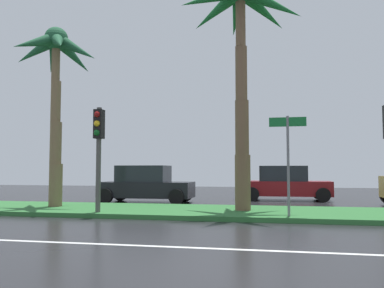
{
  "coord_description": "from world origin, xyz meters",
  "views": [
    {
      "loc": [
        0.66,
        -5.77,
        1.53
      ],
      "look_at": [
        -2.42,
        9.31,
        2.52
      ],
      "focal_mm": 37.41,
      "sensor_mm": 36.0,
      "label": 1
    }
  ],
  "objects_px": {
    "palm_tree_mid_left": "(56,65)",
    "street_name_sign": "(288,151)",
    "car_in_traffic_leading": "(146,185)",
    "palm_tree_centre_left": "(241,26)",
    "car_in_traffic_second": "(285,184)",
    "traffic_signal_median_left": "(99,140)"
  },
  "relations": [
    {
      "from": "palm_tree_centre_left",
      "to": "street_name_sign",
      "type": "distance_m",
      "value": 4.89
    },
    {
      "from": "palm_tree_mid_left",
      "to": "street_name_sign",
      "type": "bearing_deg",
      "value": -10.37
    },
    {
      "from": "street_name_sign",
      "to": "palm_tree_mid_left",
      "type": "bearing_deg",
      "value": 169.63
    },
    {
      "from": "palm_tree_mid_left",
      "to": "street_name_sign",
      "type": "height_order",
      "value": "palm_tree_mid_left"
    },
    {
      "from": "palm_tree_centre_left",
      "to": "palm_tree_mid_left",
      "type": "bearing_deg",
      "value": 178.05
    },
    {
      "from": "palm_tree_centre_left",
      "to": "car_in_traffic_second",
      "type": "height_order",
      "value": "palm_tree_centre_left"
    },
    {
      "from": "palm_tree_centre_left",
      "to": "car_in_traffic_second",
      "type": "xyz_separation_m",
      "value": [
        1.62,
        6.92,
        -5.72
      ]
    },
    {
      "from": "street_name_sign",
      "to": "car_in_traffic_second",
      "type": "relative_size",
      "value": 0.7
    },
    {
      "from": "palm_tree_centre_left",
      "to": "car_in_traffic_leading",
      "type": "relative_size",
      "value": 1.88
    },
    {
      "from": "car_in_traffic_leading",
      "to": "car_in_traffic_second",
      "type": "relative_size",
      "value": 1.0
    },
    {
      "from": "palm_tree_mid_left",
      "to": "street_name_sign",
      "type": "distance_m",
      "value": 9.49
    },
    {
      "from": "traffic_signal_median_left",
      "to": "car_in_traffic_second",
      "type": "bearing_deg",
      "value": 53.52
    },
    {
      "from": "car_in_traffic_second",
      "to": "car_in_traffic_leading",
      "type": "bearing_deg",
      "value": -157.5
    },
    {
      "from": "car_in_traffic_leading",
      "to": "palm_tree_mid_left",
      "type": "bearing_deg",
      "value": -120.68
    },
    {
      "from": "street_name_sign",
      "to": "car_in_traffic_second",
      "type": "xyz_separation_m",
      "value": [
        0.13,
        8.26,
        -1.25
      ]
    },
    {
      "from": "palm_tree_centre_left",
      "to": "street_name_sign",
      "type": "bearing_deg",
      "value": -42.03
    },
    {
      "from": "street_name_sign",
      "to": "car_in_traffic_leading",
      "type": "xyz_separation_m",
      "value": [
        -6.3,
        5.6,
        -1.25
      ]
    },
    {
      "from": "palm_tree_mid_left",
      "to": "car_in_traffic_leading",
      "type": "bearing_deg",
      "value": 59.32
    },
    {
      "from": "palm_tree_centre_left",
      "to": "car_in_traffic_second",
      "type": "relative_size",
      "value": 1.88
    },
    {
      "from": "palm_tree_centre_left",
      "to": "car_in_traffic_second",
      "type": "distance_m",
      "value": 9.12
    },
    {
      "from": "palm_tree_centre_left",
      "to": "traffic_signal_median_left",
      "type": "xyz_separation_m",
      "value": [
        -4.57,
        -1.46,
        -4.03
      ]
    },
    {
      "from": "street_name_sign",
      "to": "car_in_traffic_leading",
      "type": "height_order",
      "value": "street_name_sign"
    }
  ]
}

